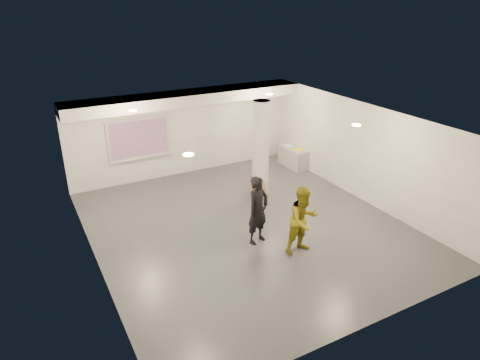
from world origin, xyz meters
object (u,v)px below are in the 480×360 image
credenza (293,157)px  column (261,148)px  woman (258,210)px  projection_screen (139,139)px  man (303,220)px

credenza → column: bearing=-151.5°
column → woman: 3.13m
credenza → woman: size_ratio=0.69×
projection_screen → credenza: 5.61m
column → projection_screen: size_ratio=1.43×
credenza → woman: woman is taller
credenza → woman: 5.51m
projection_screen → woman: bearing=-74.4°
man → column: bearing=71.2°
projection_screen → man: projection_screen is taller
woman → man: size_ratio=1.04×
projection_screen → man: (2.19, -6.18, -0.66)m
column → credenza: 2.82m
column → projection_screen: column is taller
projection_screen → column: bearing=-40.6°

